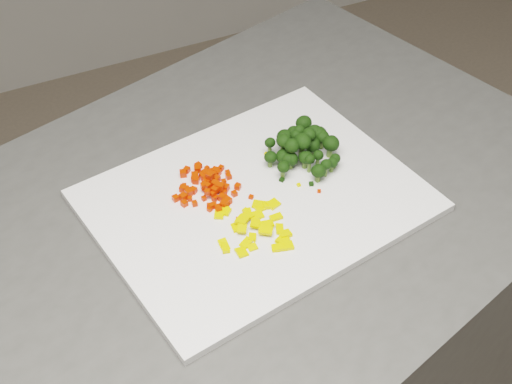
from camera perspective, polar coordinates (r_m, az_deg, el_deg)
name	(u,v)px	position (r m, az deg, el deg)	size (l,w,h in m)	color
counter_block	(251,376)	(1.31, -0.43, -14.52)	(0.92, 0.64, 0.90)	#424240
cutting_board	(256,200)	(0.95, 0.00, -0.68)	(0.41, 0.32, 0.01)	white
carrot_pile	(206,183)	(0.95, -4.03, 0.76)	(0.09, 0.09, 0.03)	#EF1E02
pepper_pile	(256,224)	(0.90, 0.00, -2.61)	(0.11, 0.11, 0.01)	yellow
broccoli_pile	(300,143)	(0.99, 3.52, 3.95)	(0.11, 0.11, 0.05)	black
carrot_cube_0	(207,186)	(0.94, -3.91, 0.48)	(0.01, 0.01, 0.01)	#EF1E02
carrot_cube_1	(189,193)	(0.95, -5.40, -0.06)	(0.01, 0.01, 0.01)	#EF1E02
carrot_cube_2	(205,184)	(0.95, -4.08, 0.61)	(0.01, 0.01, 0.01)	#EF1E02
carrot_cube_3	(224,186)	(0.95, -2.61, 0.45)	(0.01, 0.01, 0.01)	#EF1E02
carrot_cube_4	(184,186)	(0.96, -5.77, 0.49)	(0.01, 0.01, 0.01)	#EF1E02
carrot_cube_5	(187,170)	(0.98, -5.56, 1.78)	(0.01, 0.01, 0.01)	#EF1E02
carrot_cube_6	(184,203)	(0.93, -5.76, -0.92)	(0.01, 0.01, 0.01)	#EF1E02
carrot_cube_7	(225,200)	(0.93, -2.53, -0.67)	(0.01, 0.01, 0.01)	#EF1E02
carrot_cube_8	(217,188)	(0.95, -3.17, 0.34)	(0.01, 0.01, 0.01)	#EF1E02
carrot_cube_9	(211,206)	(0.93, -3.60, -1.15)	(0.01, 0.01, 0.01)	#EF1E02
carrot_cube_10	(205,173)	(0.97, -4.07, 1.54)	(0.01, 0.01, 0.01)	#EF1E02
carrot_cube_11	(206,188)	(0.95, -3.98, 0.33)	(0.01, 0.01, 0.01)	#EF1E02
carrot_cube_12	(195,178)	(0.97, -4.92, 1.11)	(0.01, 0.01, 0.01)	#EF1E02
carrot_cube_13	(229,176)	(0.97, -2.20, 1.25)	(0.01, 0.01, 0.01)	#EF1E02
carrot_cube_14	(204,177)	(0.97, -4.16, 1.21)	(0.01, 0.01, 0.01)	#EF1E02
carrot_cube_15	(217,207)	(0.93, -3.10, -1.23)	(0.01, 0.01, 0.01)	#EF1E02
carrot_cube_16	(206,187)	(0.95, -4.02, 0.37)	(0.01, 0.01, 0.01)	#EF1E02
carrot_cube_17	(217,179)	(0.96, -3.15, 1.07)	(0.01, 0.01, 0.01)	#EF1E02
carrot_cube_18	(220,187)	(0.94, -2.88, 0.44)	(0.01, 0.01, 0.01)	#EF1E02
carrot_cube_19	(224,193)	(0.95, -2.60, -0.05)	(0.01, 0.01, 0.01)	#EF1E02
carrot_cube_20	(197,169)	(0.98, -4.71, 1.84)	(0.01, 0.01, 0.01)	#EF1E02
carrot_cube_21	(210,209)	(0.92, -3.74, -1.39)	(0.01, 0.01, 0.01)	#EF1E02
carrot_cube_22	(214,174)	(0.97, -3.41, 1.48)	(0.01, 0.01, 0.01)	#EF1E02
carrot_cube_23	(225,198)	(0.94, -2.52, -0.49)	(0.01, 0.01, 0.01)	#EF1E02
carrot_cube_24	(211,171)	(0.98, -3.58, 1.69)	(0.01, 0.01, 0.01)	#EF1E02
carrot_cube_25	(176,198)	(0.94, -6.45, -0.50)	(0.01, 0.01, 0.01)	#EF1E02
carrot_cube_26	(206,181)	(0.96, -4.00, 0.88)	(0.01, 0.01, 0.01)	#EF1E02
carrot_cube_27	(210,176)	(0.96, -3.71, 1.29)	(0.01, 0.01, 0.01)	#EF1E02
carrot_cube_28	(207,168)	(0.98, -3.94, 1.91)	(0.01, 0.01, 0.01)	#EF1E02
carrot_cube_29	(221,168)	(0.98, -2.80, 1.94)	(0.01, 0.01, 0.01)	#EF1E02
carrot_cube_30	(204,184)	(0.96, -4.15, 0.66)	(0.01, 0.01, 0.01)	#EF1E02
carrot_cube_31	(216,171)	(0.98, -3.26, 1.70)	(0.01, 0.01, 0.01)	#EF1E02
carrot_cube_32	(214,205)	(0.93, -3.39, -1.02)	(0.01, 0.01, 0.01)	#EF1E02
carrot_cube_33	(210,181)	(0.96, -3.71, 0.89)	(0.01, 0.01, 0.01)	#EF1E02
carrot_cube_34	(215,184)	(0.94, -3.26, 0.64)	(0.01, 0.01, 0.01)	#EF1E02
carrot_cube_35	(218,211)	(0.92, -3.06, -1.49)	(0.01, 0.01, 0.01)	#EF1E02
carrot_cube_36	(215,190)	(0.94, -3.31, 0.17)	(0.01, 0.01, 0.01)	#EF1E02
carrot_cube_37	(195,204)	(0.93, -4.93, -0.92)	(0.01, 0.01, 0.01)	#EF1E02
carrot_cube_38	(204,186)	(0.95, -4.20, 0.47)	(0.01, 0.01, 0.01)	#EF1E02
carrot_cube_39	(196,180)	(0.96, -4.83, 0.94)	(0.01, 0.01, 0.01)	#EF1E02
carrot_cube_40	(225,188)	(0.95, -2.47, 0.34)	(0.01, 0.01, 0.01)	#EF1E02
carrot_cube_41	(181,197)	(0.94, -5.99, -0.39)	(0.01, 0.01, 0.01)	#EF1E02
carrot_cube_42	(238,187)	(0.95, -1.48, 0.41)	(0.01, 0.01, 0.01)	#EF1E02
carrot_cube_43	(194,190)	(0.95, -5.01, 0.13)	(0.01, 0.01, 0.01)	#EF1E02
carrot_cube_44	(183,188)	(0.95, -5.87, 0.29)	(0.01, 0.01, 0.01)	#EF1E02
carrot_cube_45	(198,166)	(0.99, -4.64, 2.11)	(0.01, 0.01, 0.01)	#EF1E02
carrot_cube_46	(207,192)	(0.94, -3.91, 0.00)	(0.01, 0.01, 0.01)	#EF1E02
carrot_cube_47	(209,206)	(0.93, -3.78, -1.09)	(0.01, 0.01, 0.01)	#EF1E02
carrot_cube_48	(183,173)	(0.97, -5.85, 1.49)	(0.01, 0.01, 0.01)	#EF1E02
carrot_cube_49	(183,197)	(0.94, -5.84, -0.40)	(0.01, 0.01, 0.01)	#EF1E02
carrot_cube_50	(215,198)	(0.94, -3.31, -0.48)	(0.01, 0.01, 0.01)	#EF1E02
carrot_cube_51	(228,201)	(0.93, -2.28, -0.71)	(0.01, 0.01, 0.01)	#EF1E02
carrot_cube_52	(223,205)	(0.93, -2.64, -1.02)	(0.01, 0.01, 0.01)	#EF1E02
carrot_cube_53	(214,187)	(0.95, -3.35, 0.38)	(0.01, 0.01, 0.01)	#EF1E02
carrot_cube_54	(204,198)	(0.94, -4.18, -0.51)	(0.01, 0.01, 0.01)	#EF1E02
carrot_cube_55	(228,173)	(0.97, -2.29, 1.55)	(0.01, 0.01, 0.01)	#EF1E02
carrot_cube_56	(208,172)	(0.98, -3.84, 1.59)	(0.01, 0.01, 0.01)	#EF1E02
carrot_cube_57	(224,182)	(0.96, -2.59, 0.83)	(0.01, 0.01, 0.01)	#EF1E02
carrot_cube_58	(220,210)	(0.92, -2.92, -1.42)	(0.01, 0.01, 0.01)	#EF1E02
carrot_cube_59	(214,189)	(0.95, -3.37, 0.27)	(0.01, 0.01, 0.01)	#EF1E02
carrot_cube_60	(228,202)	(0.93, -2.23, -0.81)	(0.01, 0.01, 0.01)	#EF1E02
carrot_cube_61	(190,199)	(0.94, -5.31, -0.55)	(0.01, 0.01, 0.01)	#EF1E02
carrot_cube_62	(225,204)	(0.93, -2.52, -0.95)	(0.01, 0.01, 0.01)	#EF1E02
carrot_cube_63	(186,189)	(0.95, -5.62, 0.22)	(0.01, 0.01, 0.01)	#EF1E02
carrot_cube_64	(218,173)	(0.97, -3.09, 1.56)	(0.01, 0.01, 0.01)	#EF1E02
carrot_cube_65	(222,198)	(0.94, -2.73, -0.45)	(0.01, 0.01, 0.01)	#EF1E02
carrot_cube_66	(213,194)	(0.94, -3.48, -0.15)	(0.01, 0.01, 0.01)	#EF1E02
carrot_cube_67	(234,194)	(0.94, -1.75, -0.13)	(0.01, 0.01, 0.01)	#EF1E02
carrot_cube_68	(238,186)	(0.95, -1.47, 0.47)	(0.01, 0.01, 0.01)	#EF1E02
carrot_cube_69	(203,175)	(0.97, -4.29, 1.34)	(0.01, 0.01, 0.01)	#EF1E02
carrot_cube_70	(195,176)	(0.97, -4.92, 1.30)	(0.01, 0.01, 0.01)	#EF1E02
carrot_cube_71	(191,190)	(0.95, -5.25, 0.16)	(0.01, 0.01, 0.01)	#EF1E02
pepper_chunk_0	(287,246)	(0.88, 2.51, -4.32)	(0.02, 0.01, 0.00)	yellow
pepper_chunk_1	(266,230)	(0.89, 0.78, -3.10)	(0.02, 0.01, 0.00)	yellow
pepper_chunk_2	(255,223)	(0.90, -0.07, -2.50)	(0.02, 0.01, 0.00)	yellow
pepper_chunk_3	(242,229)	(0.89, -1.13, -2.95)	(0.01, 0.01, 0.00)	yellow
pepper_chunk_4	(253,247)	(0.88, -0.28, -4.45)	(0.01, 0.01, 0.00)	yellow
pepper_chunk_5	(258,204)	(0.93, 0.19, -0.99)	(0.02, 0.02, 0.00)	yellow
pepper_chunk_6	(285,234)	(0.89, 2.34, -3.37)	(0.01, 0.02, 0.00)	yellow
pepper_chunk_7	(278,248)	(0.88, 1.75, -4.47)	(0.01, 0.02, 0.00)	yellow
pepper_chunk_8	(223,209)	(0.93, -2.63, -1.39)	(0.01, 0.01, 0.00)	yellow
pepper_chunk_9	(267,205)	(0.93, 0.85, -1.06)	(0.01, 0.01, 0.00)	yellow
pepper_chunk_10	(260,208)	(0.93, 0.32, -1.31)	(0.01, 0.01, 0.00)	yellow
pepper_chunk_11	(280,229)	(0.90, 1.90, -2.97)	(0.02, 0.01, 0.00)	yellow
pepper_chunk_12	(246,243)	(0.88, -0.78, -4.09)	(0.02, 0.01, 0.00)	yellow
pepper_chunk_13	(219,215)	(0.92, -2.97, -1.83)	(0.01, 0.01, 0.00)	yellow
pepper_chunk_14	(276,217)	(0.91, 1.61, -2.03)	(0.02, 0.01, 0.00)	yellow
pepper_chunk_15	(224,245)	(0.88, -2.59, -4.22)	(0.02, 0.01, 0.00)	yellow
pepper_chunk_16	(283,240)	(0.89, 2.14, -3.88)	(0.01, 0.02, 0.00)	yellow
pepper_chunk_17	(273,204)	(0.93, 1.40, -0.97)	(0.02, 0.01, 0.00)	yellow
pepper_chunk_18	(248,213)	(0.92, -0.65, -1.69)	(0.01, 0.01, 0.00)	yellow
pepper_chunk_19	(225,211)	(0.92, -2.52, -1.55)	(0.02, 0.01, 0.00)	yellow
pepper_chunk_20	(247,215)	(0.91, -0.69, -1.89)	(0.01, 0.01, 0.00)	yellow
pepper_chunk_21	(269,224)	(0.90, 1.01, -2.55)	(0.01, 0.01, 0.00)	yellow
pepper_chunk_22	(257,215)	(0.92, 0.12, -1.87)	(0.01, 0.01, 0.00)	yellow
pepper_chunk_23	(242,252)	(0.87, -1.16, -4.84)	(0.02, 0.01, 0.00)	yellow
pepper_chunk_24	(266,225)	(0.90, 0.80, -2.65)	(0.01, 0.02, 0.00)	yellow
pepper_chunk_25	(252,237)	(0.89, -0.29, -3.63)	(0.01, 0.01, 0.00)	yellow
pepper_chunk_26	(225,248)	(0.88, -2.48, -4.47)	(0.02, 0.01, 0.00)	yellow
pepper_chunk_27	(237,227)	(0.90, -1.55, -2.81)	(0.01, 0.02, 0.00)	yellow
pepper_chunk_28	(242,220)	(0.90, -1.12, -2.26)	(0.02, 0.01, 0.00)	yellow
broccoli_floret_0	(318,159)	(0.98, 4.97, 2.64)	(0.02, 0.02, 0.02)	black
broccoli_floret_1	(290,161)	(0.98, 2.76, 2.46)	(0.03, 0.03, 0.02)	black
broccoli_floret_2	(330,147)	(1.00, 5.95, 3.59)	(0.03, 0.03, 0.03)	black
broccoli_floret_3	(314,135)	(1.02, 4.63, 4.55)	(0.03, 0.03, 0.03)	black
broccoli_floret_4	(295,140)	(0.99, 3.16, 4.20)	(0.02, 0.02, 0.03)	black
broccoli_floret_5	(293,135)	(1.02, 3.02, 4.61)	(0.03, 0.03, 0.02)	black
broccoli_floret_6	(309,138)	(0.99, 4.23, 4.30)	(0.02, 0.02, 0.03)	black
broccoli_floret_7	(283,159)	(0.98, 2.16, 2.66)	(0.03, 0.03, 0.02)	black
broccoli_floret_8	(283,171)	(0.96, 2.16, 1.70)	(0.02, 0.02, 0.03)	black
broccoli_floret_9	(321,140)	(1.01, 5.25, 4.16)	(0.03, 0.03, 0.03)	black
broccoli_floret_10	(302,145)	(0.98, 3.70, 3.78)	(0.03, 0.03, 0.03)	black
broccoli_floret_11	(305,160)	(0.98, 3.93, 2.55)	(0.03, 0.03, 0.03)	black
broccoli_floret_12	(312,147)	(1.00, 4.49, 3.58)	(0.03, 0.03, 0.03)	black
broccoli_floret_13	(318,173)	(0.96, 4.97, 1.49)	(0.03, 0.03, 0.02)	black
broccoli_floret_14	(270,160)	(0.98, 1.14, 2.60)	(0.02, 0.02, 0.02)	black
broccoli_floret_15	(299,134)	(1.00, 3.43, 4.63)	(0.02, 0.02, 0.03)	black
broccoli_floret_16	(332,165)	(0.98, 6.08, 2.14)	(0.02, 0.02, 0.02)	black
broccoli_floret_17	(309,164)	(0.97, 4.29, 2.25)	(0.02, 0.02, 0.03)	black
broccoli_floret_18	(335,162)	(0.98, 6.31, 2.44)	(0.02, 0.02, 0.02)	black
broccoli_floret_19	(303,126)	(1.03, 3.78, 5.29)	(0.03, 0.03, 0.03)	black
broccoli_floret_20	(270,147)	(1.00, 1.10, 3.60)	(0.02, 0.02, 0.03)	black
broccoli_floret_21	(318,137)	(1.02, 5.01, 4.38)	(0.03, 0.03, 0.03)	black
broccoli_floret_22	(291,150)	(0.97, 2.84, 3.41)	(0.03, 0.03, 0.03)	black
broccoli_floret_23	(288,162)	(0.98, 2.55, 2.41)	(0.03, 0.03, 0.03)	black
broccoli_floret_24	(326,168)	(0.97, 5.59, 1.90)	(0.02, 0.02, 0.03)	black
broccoli_floret_25	(284,141)	(1.01, 2.28, 4.10)	(0.03, 0.03, 0.03)	black
broccoli_floret_26	(318,174)	(0.96, 4.99, 1.45)	(0.03, 0.03, 0.03)	black
broccoli_floret_27	(283,145)	(0.98, 2.17, 3.74)	(0.03, 0.03, 0.03)	black
stray_bit_0	(299,185)	(0.96, 3.44, 0.57)	(0.00, 0.00, 0.00)	yellow
stray_bit_1	(282,160)	(0.99, 2.07, 2.55)	(0.01, 0.01, 0.00)	black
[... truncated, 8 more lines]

